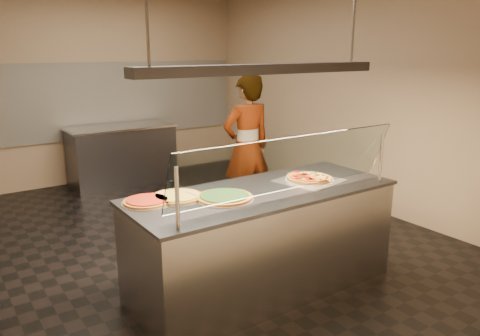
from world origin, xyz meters
TOP-DOWN VIEW (x-y plane):
  - ground at (0.00, 0.00)m, footprint 5.00×6.00m
  - wall_back at (0.00, 3.01)m, footprint 5.00×0.02m
  - wall_front at (0.00, -3.01)m, footprint 5.00×0.02m
  - wall_right at (2.51, 0.00)m, footprint 0.02×6.00m
  - tile_band at (0.00, 2.98)m, footprint 4.90×0.02m
  - serving_counter at (-0.02, -1.43)m, footprint 2.38×0.94m
  - sneeze_guard at (-0.02, -1.78)m, footprint 2.14×0.18m
  - perforated_tray at (0.51, -1.44)m, footprint 0.61×0.61m
  - half_pizza_pepperoni at (0.41, -1.44)m, footprint 0.30×0.46m
  - half_pizza_sausage at (0.61, -1.44)m, footprint 0.30×0.46m
  - pizza_spinach at (-0.43, -1.45)m, footprint 0.48×0.48m
  - pizza_cheese at (-0.73, -1.21)m, footprint 0.44×0.44m
  - pizza_tomato at (-0.98, -1.19)m, footprint 0.40×0.40m
  - pizza_spatula at (-0.58, -1.29)m, footprint 0.20×0.23m
  - prep_table at (0.19, 2.55)m, footprint 1.62×0.74m
  - worker at (0.94, 0.17)m, footprint 0.68×0.46m
  - heat_lamp_housing at (-0.02, -1.43)m, footprint 2.30×0.18m
  - lamp_rod_right at (0.98, -1.43)m, footprint 0.02×0.02m

SIDE VIEW (x-z plane):
  - ground at x=0.00m, z-range -0.02..0.00m
  - serving_counter at x=-0.02m, z-range 0.00..0.93m
  - prep_table at x=0.19m, z-range 0.00..0.93m
  - worker at x=0.94m, z-range 0.00..1.82m
  - perforated_tray at x=0.51m, z-range 0.93..0.94m
  - pizza_tomato at x=-0.98m, z-range 0.93..0.96m
  - pizza_cheese at x=-0.73m, z-range 0.93..0.96m
  - pizza_spinach at x=-0.43m, z-range 0.93..0.96m
  - half_pizza_sausage at x=0.61m, z-range 0.94..0.98m
  - pizza_spatula at x=-0.58m, z-range 0.95..0.97m
  - half_pizza_pepperoni at x=0.41m, z-range 0.94..0.99m
  - sneeze_guard at x=-0.02m, z-range 0.96..1.49m
  - tile_band at x=0.00m, z-range 0.70..1.90m
  - wall_back at x=0.00m, z-range 0.00..3.00m
  - wall_front at x=0.00m, z-range 0.00..3.00m
  - wall_right at x=2.51m, z-range 0.00..3.00m
  - heat_lamp_housing at x=-0.02m, z-range 1.91..1.99m
  - lamp_rod_right at x=0.98m, z-range 1.99..3.00m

